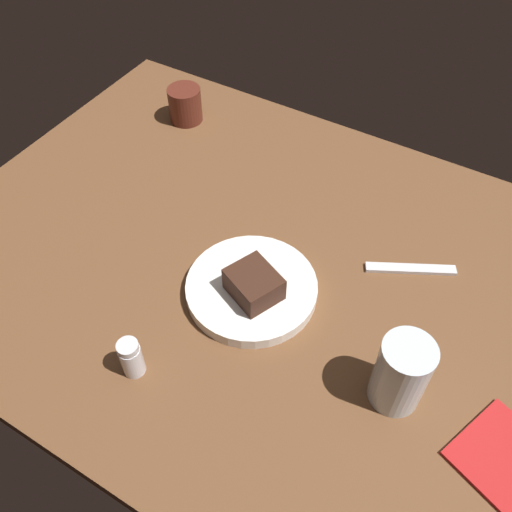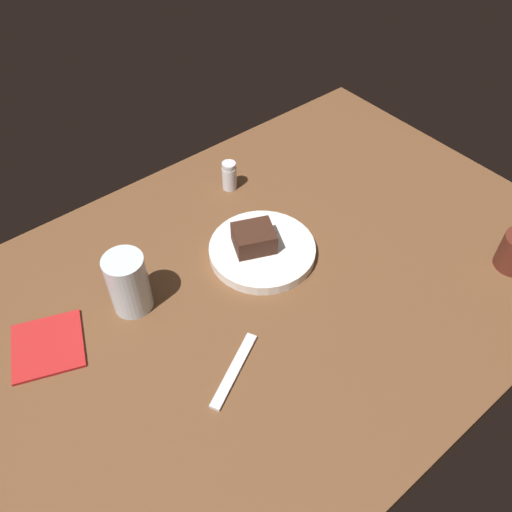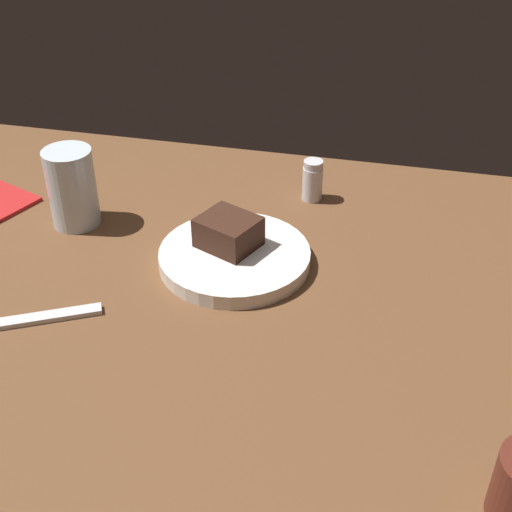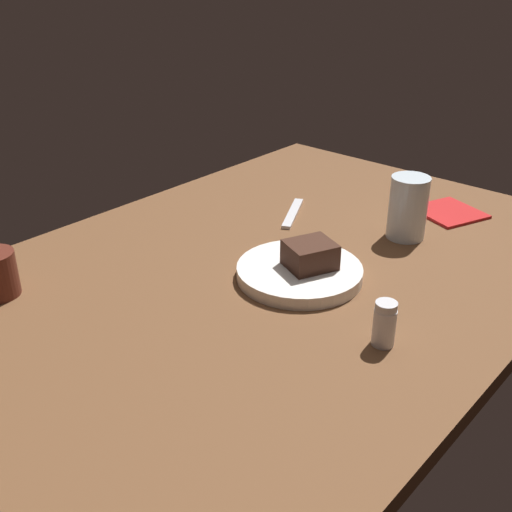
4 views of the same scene
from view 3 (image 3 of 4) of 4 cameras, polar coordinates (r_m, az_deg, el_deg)
dining_table at (r=93.61cm, az=-3.38°, el=-3.38°), size 120.00×84.00×3.00cm
dessert_plate at (r=96.57cm, az=-1.77°, el=-0.10°), size 21.17×21.17×2.16cm
chocolate_cake_slice at (r=95.90cm, az=-2.04°, el=1.96°), size 9.79×9.26×4.35cm
salt_shaker at (r=111.41cm, az=4.69°, el=6.23°), size 3.25×3.25×6.79cm
water_glass at (r=106.95cm, az=-14.93°, el=5.47°), size 7.25×7.25×12.07cm
dessert_spoon at (r=91.17cm, az=-17.30°, el=-4.89°), size 14.12×8.56×0.70cm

